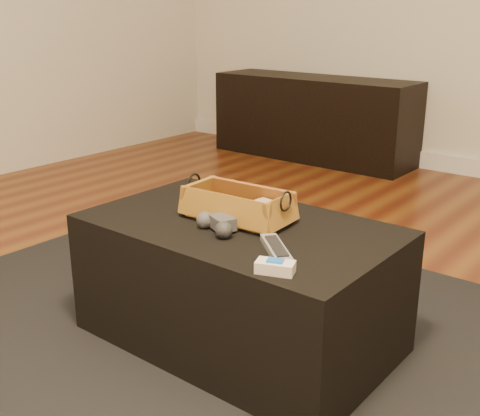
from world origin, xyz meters
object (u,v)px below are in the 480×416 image
Objects in this scene: tv_remote at (231,213)px; silver_remote at (276,249)px; wicker_basket at (238,207)px; media_cabinet at (313,118)px; game_controller at (217,224)px; cream_gadget at (275,267)px; ottoman at (239,282)px.

silver_remote is at bearing -35.72° from tv_remote.
silver_remote is (0.26, -0.15, -0.03)m from wicker_basket.
media_cabinet reaches higher than wicker_basket.
game_controller is 1.52× the size of cream_gadget.
tv_remote is (1.20, -2.43, 0.15)m from media_cabinet.
media_cabinet is 8.10× the size of silver_remote.
game_controller reaches higher than silver_remote.
game_controller is at bearing -63.97° from media_cabinet.
silver_remote is (0.28, -0.14, -0.01)m from tv_remote.
wicker_basket is at bearing 149.82° from silver_remote.
silver_remote is at bearing -60.01° from media_cabinet.
cream_gadget reaches higher than silver_remote.
tv_remote is at bearing 110.21° from game_controller.
tv_remote is 0.44m from cream_gadget.
ottoman is 2.66× the size of wicker_basket.
wicker_basket reaches higher than game_controller.
cream_gadget is (1.56, -2.68, 0.14)m from media_cabinet.
wicker_basket reaches higher than tv_remote.
game_controller is at bearing -79.09° from wicker_basket.
ottoman is 8.91× the size of cream_gadget.
wicker_basket is 0.43m from cream_gadget.
game_controller is 0.90× the size of silver_remote.
wicker_basket is at bearing 30.87° from tv_remote.
game_controller is 0.24m from silver_remote.
ottoman is 0.24m from tv_remote.
ottoman is 5.85× the size of game_controller.
ottoman is at bearing 142.60° from cream_gadget.
media_cabinet is at bearing 116.76° from wicker_basket.
media_cabinet reaches higher than ottoman.
silver_remote reaches higher than ottoman.
game_controller reaches higher than tv_remote.
wicker_basket is 2.20× the size of game_controller.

